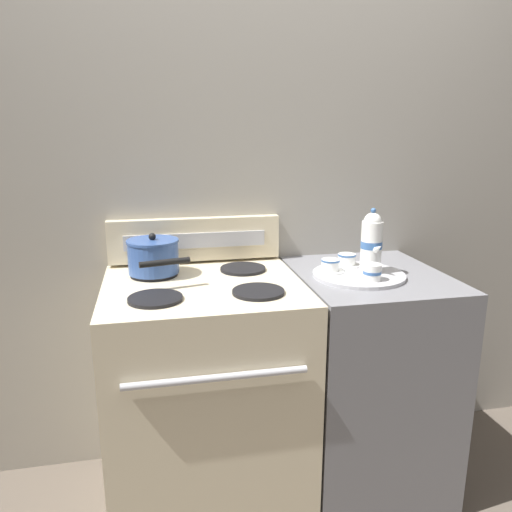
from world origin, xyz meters
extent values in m
plane|color=brown|center=(0.00, 0.00, 0.00)|extent=(6.00, 6.00, 0.00)
cube|color=#9E998E|center=(0.00, 0.35, 1.10)|extent=(6.00, 0.05, 2.20)
cube|color=beige|center=(-0.29, 0.00, 0.46)|extent=(0.73, 0.66, 0.91)
cylinder|color=silver|center=(-0.29, -0.35, 0.71)|extent=(0.58, 0.02, 0.02)
cylinder|color=black|center=(-0.47, 0.15, 0.92)|extent=(0.18, 0.18, 0.01)
cylinder|color=black|center=(-0.11, 0.15, 0.92)|extent=(0.18, 0.18, 0.01)
cylinder|color=black|center=(-0.47, -0.15, 0.92)|extent=(0.18, 0.18, 0.01)
cylinder|color=black|center=(-0.11, -0.15, 0.92)|extent=(0.18, 0.18, 0.01)
cube|color=beige|center=(-0.29, 0.31, 1.01)|extent=(0.72, 0.05, 0.18)
cube|color=#B7B7BC|center=(-0.29, 0.28, 1.01)|extent=(0.58, 0.01, 0.06)
cube|color=slate|center=(0.37, 0.00, 0.46)|extent=(0.57, 0.66, 0.91)
cylinder|color=#335193|center=(-0.47, 0.15, 0.98)|extent=(0.19, 0.19, 0.12)
cylinder|color=#335193|center=(-0.47, 0.15, 1.05)|extent=(0.20, 0.20, 0.01)
sphere|color=black|center=(-0.47, 0.15, 1.06)|extent=(0.03, 0.03, 0.03)
cylinder|color=black|center=(-0.43, -0.03, 1.01)|extent=(0.18, 0.06, 0.02)
cylinder|color=#B2B2B7|center=(0.31, -0.03, 0.92)|extent=(0.35, 0.35, 0.01)
cylinder|color=white|center=(0.35, -0.02, 1.02)|extent=(0.08, 0.08, 0.20)
cylinder|color=#38609E|center=(0.35, -0.02, 1.03)|extent=(0.08, 0.08, 0.03)
sphere|color=white|center=(0.35, -0.02, 1.12)|extent=(0.07, 0.07, 0.07)
sphere|color=#38609E|center=(0.35, -0.02, 1.17)|extent=(0.02, 0.02, 0.02)
cone|color=white|center=(0.35, -0.08, 1.03)|extent=(0.02, 0.06, 0.05)
cylinder|color=white|center=(0.21, 0.01, 0.93)|extent=(0.11, 0.11, 0.01)
cylinder|color=white|center=(0.21, 0.01, 0.95)|extent=(0.07, 0.07, 0.04)
cylinder|color=#38609E|center=(0.21, 0.01, 0.97)|extent=(0.07, 0.07, 0.01)
cylinder|color=white|center=(0.30, 0.08, 0.93)|extent=(0.11, 0.11, 0.01)
cylinder|color=white|center=(0.30, 0.08, 0.95)|extent=(0.07, 0.07, 0.04)
cylinder|color=#38609E|center=(0.30, 0.08, 0.97)|extent=(0.07, 0.07, 0.01)
cylinder|color=white|center=(0.32, -0.13, 0.96)|extent=(0.07, 0.07, 0.06)
cylinder|color=#38609E|center=(0.32, -0.13, 0.96)|extent=(0.07, 0.07, 0.01)
camera|label=1|loc=(-0.46, -1.75, 1.47)|focal=35.00mm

